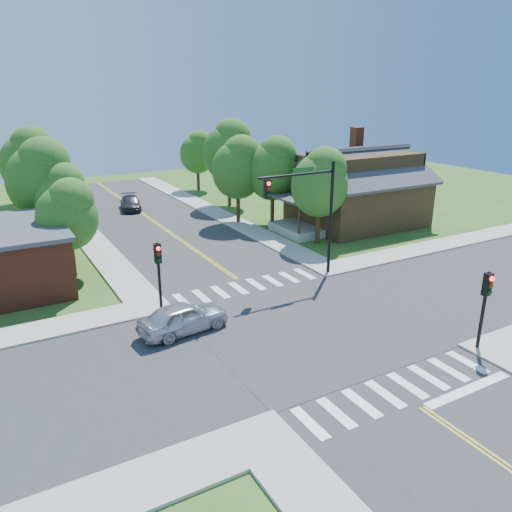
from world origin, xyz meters
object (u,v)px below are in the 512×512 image
house_ne (357,186)px  car_silver (183,318)px  signal_pole_se (486,296)px  signal_pole_nw (158,264)px  signal_mast_ne (309,203)px  car_dgrey (131,203)px

house_ne → car_silver: (-20.60, -11.62, -2.57)m
signal_pole_se → signal_pole_nw: (-11.20, 11.20, 0.00)m
signal_mast_ne → car_silver: signal_mast_ne is taller
signal_pole_se → signal_pole_nw: size_ratio=1.00×
signal_mast_ne → signal_pole_se: 11.55m
signal_mast_ne → signal_pole_nw: bearing=-179.9°
signal_mast_ne → car_dgrey: bearing=100.6°
car_dgrey → signal_mast_ne: bearing=-67.0°
signal_mast_ne → signal_pole_nw: 9.76m
signal_mast_ne → car_silver: (-9.41, -2.97, -4.09)m
signal_mast_ne → car_dgrey: size_ratio=1.52×
signal_mast_ne → car_dgrey: signal_mast_ne is taller
signal_mast_ne → signal_pole_nw: size_ratio=1.89×
signal_mast_ne → car_silver: size_ratio=1.55×
house_ne → car_silver: house_ne is taller
signal_mast_ne → car_dgrey: (-4.37, 23.44, -4.21)m
house_ne → car_silver: size_ratio=2.81×
signal_pole_se → house_ne: 22.03m
house_ne → car_silver: 23.79m
signal_pole_se → car_dgrey: size_ratio=0.80×
signal_pole_se → house_ne: size_ratio=0.29×
car_silver → signal_pole_nw: bearing=-5.1°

